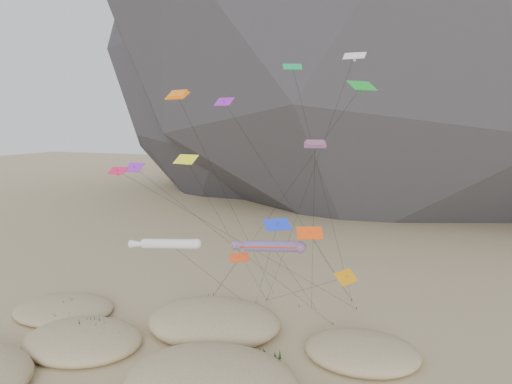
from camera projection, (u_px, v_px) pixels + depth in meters
dunes at (150, 370)px, 43.05m from camera, size 48.26×36.42×3.76m
dune_grass at (179, 367)px, 43.38m from camera, size 42.94×28.39×1.54m
kite_stakes at (284, 303)px, 60.34m from camera, size 18.35×7.98×0.30m
rainbow_tube_kite at (270, 246)px, 42.96m from camera, size 7.00×16.29×12.12m
white_tube_kite at (166, 244)px, 47.27m from camera, size 8.08×12.93×11.24m
orange_parafoil at (179, 98)px, 48.37m from camera, size 5.91×16.42×25.03m
multi_parafoil at (315, 148)px, 42.99m from camera, size 4.65×13.74×20.45m
delta_kites at (261, 169)px, 46.13m from camera, size 24.28×23.18×28.26m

